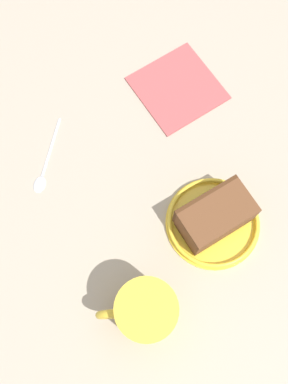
# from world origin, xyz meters

# --- Properties ---
(ground_plane) EXTENTS (1.42, 1.42, 0.03)m
(ground_plane) POSITION_xyz_m (0.00, 0.00, -0.01)
(ground_plane) COLOR tan
(small_plate) EXTENTS (0.15, 0.15, 0.02)m
(small_plate) POSITION_xyz_m (-0.11, 0.05, 0.01)
(small_plate) COLOR yellow
(small_plate) RESTS_ON ground_plane
(cake_slice) EXTENTS (0.13, 0.10, 0.06)m
(cake_slice) POSITION_xyz_m (-0.11, 0.04, 0.04)
(cake_slice) COLOR #472814
(cake_slice) RESTS_ON small_plate
(tea_mug) EXTENTS (0.12, 0.09, 0.11)m
(tea_mug) POSITION_xyz_m (0.03, 0.16, 0.05)
(tea_mug) COLOR gold
(tea_mug) RESTS_ON ground_plane
(teaspoon) EXTENTS (0.07, 0.13, 0.01)m
(teaspoon) POSITION_xyz_m (0.15, -0.10, 0.00)
(teaspoon) COLOR silver
(teaspoon) RESTS_ON ground_plane
(folded_napkin) EXTENTS (0.18, 0.18, 0.01)m
(folded_napkin) POSITION_xyz_m (-0.11, -0.21, 0.00)
(folded_napkin) COLOR #B24C4C
(folded_napkin) RESTS_ON ground_plane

